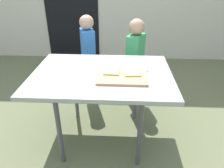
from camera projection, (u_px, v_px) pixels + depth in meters
The scene contains 9 objects.
ground_plane at pixel (103, 137), 2.11m from camera, with size 16.00×16.00×0.00m, color #646A49.
house_door at pixel (71, 0), 3.54m from camera, with size 0.90×0.02×2.00m, color black.
dining_table at pixel (102, 79), 1.80m from camera, with size 1.15×0.84×0.69m.
cutting_board at pixel (122, 78), 1.68m from camera, with size 0.39×0.25×0.02m, color tan.
pizza_slice_far_left at pixel (111, 72), 1.73m from camera, with size 0.13×0.10×0.01m.
pizza_slice_far_right at pixel (133, 74), 1.71m from camera, with size 0.13×0.11×0.01m.
plate_white_right at pixel (137, 69), 1.83m from camera, with size 0.19×0.19×0.01m, color white.
child_left at pixel (88, 53), 2.52m from camera, with size 0.20×0.27×1.02m.
child_right at pixel (135, 57), 2.44m from camera, with size 0.23×0.28×0.99m.
Camera 1 is at (0.17, -1.60, 1.45)m, focal length 34.46 mm.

